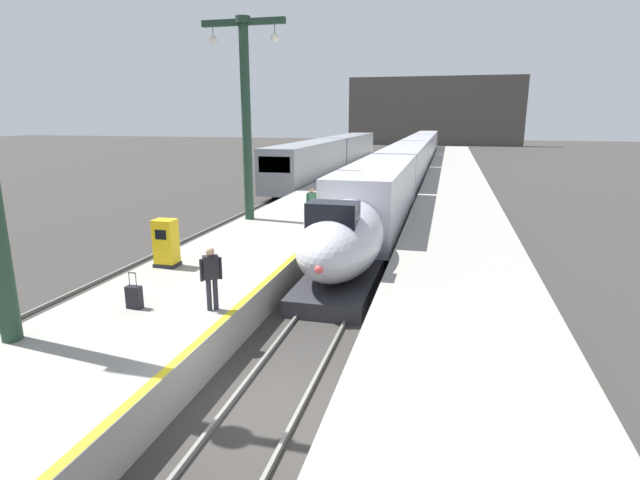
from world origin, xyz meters
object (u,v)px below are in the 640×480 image
object	(u,v)px
passenger_mid_platform	(312,203)
passenger_far_waiting	(346,183)
station_column_mid	(246,102)
passenger_near_edge	(211,274)
ticket_machine_yellow	(166,245)
regional_train_adjacent	(333,155)
highspeed_train_main	(412,158)
rolling_suitcase	(134,297)

from	to	relation	value
passenger_mid_platform	passenger_far_waiting	bearing A→B (deg)	89.16
station_column_mid	passenger_near_edge	bearing A→B (deg)	-72.54
ticket_machine_yellow	passenger_far_waiting	bearing A→B (deg)	78.87
regional_train_adjacent	highspeed_train_main	bearing A→B (deg)	-4.69
passenger_near_edge	regional_train_adjacent	bearing A→B (deg)	98.33
station_column_mid	passenger_mid_platform	bearing A→B (deg)	-5.72
passenger_far_waiting	rolling_suitcase	distance (m)	19.12
highspeed_train_main	passenger_far_waiting	xyz separation A→B (m)	(-2.52, -20.31, 0.07)
station_column_mid	highspeed_train_main	bearing A→B (deg)	77.89
station_column_mid	ticket_machine_yellow	distance (m)	9.53
passenger_mid_platform	ticket_machine_yellow	size ratio (longest dim) A/B	1.06
ticket_machine_yellow	highspeed_train_main	bearing A→B (deg)	81.16
regional_train_adjacent	passenger_near_edge	distance (m)	40.03
passenger_near_edge	passenger_far_waiting	size ratio (longest dim) A/B	1.00
regional_train_adjacent	station_column_mid	world-z (taller)	station_column_mid
highspeed_train_main	rolling_suitcase	world-z (taller)	highspeed_train_main
highspeed_train_main	passenger_mid_platform	distance (m)	27.96
highspeed_train_main	passenger_far_waiting	bearing A→B (deg)	-97.08
passenger_mid_platform	ticket_machine_yellow	bearing A→B (deg)	-110.33
station_column_mid	passenger_far_waiting	bearing A→B (deg)	64.85
highspeed_train_main	passenger_mid_platform	xyz separation A→B (m)	(-2.63, -27.83, 0.07)
passenger_far_waiting	passenger_near_edge	bearing A→B (deg)	-89.32
rolling_suitcase	passenger_near_edge	bearing A→B (deg)	10.72
station_column_mid	passenger_near_edge	xyz separation A→B (m)	(3.60, -11.44, -4.59)
regional_train_adjacent	passenger_far_waiting	xyz separation A→B (m)	(5.58, -20.98, -0.09)
regional_train_adjacent	passenger_mid_platform	xyz separation A→B (m)	(5.47, -28.50, -0.09)
passenger_near_edge	passenger_far_waiting	world-z (taller)	same
highspeed_train_main	ticket_machine_yellow	distance (m)	36.13
passenger_near_edge	passenger_mid_platform	distance (m)	11.11
station_column_mid	passenger_far_waiting	world-z (taller)	station_column_mid
passenger_mid_platform	passenger_far_waiting	xyz separation A→B (m)	(0.11, 7.52, 0.00)
highspeed_train_main	regional_train_adjacent	world-z (taller)	regional_train_adjacent
passenger_mid_platform	ticket_machine_yellow	xyz separation A→B (m)	(-2.92, -7.87, -0.25)
passenger_mid_platform	passenger_far_waiting	world-z (taller)	same
regional_train_adjacent	passenger_mid_platform	world-z (taller)	regional_train_adjacent
highspeed_train_main	passenger_near_edge	world-z (taller)	highspeed_train_main
station_column_mid	passenger_mid_platform	world-z (taller)	station_column_mid
regional_train_adjacent	station_column_mid	distance (m)	28.61
rolling_suitcase	ticket_machine_yellow	distance (m)	3.84
rolling_suitcase	regional_train_adjacent	bearing A→B (deg)	95.35
regional_train_adjacent	station_column_mid	xyz separation A→B (m)	(2.20, -28.17, 4.50)
rolling_suitcase	passenger_far_waiting	bearing A→B (deg)	84.50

